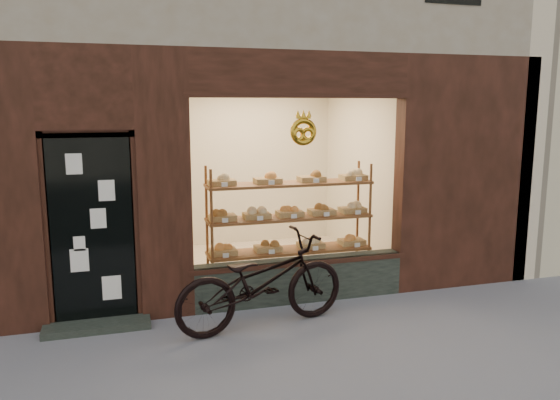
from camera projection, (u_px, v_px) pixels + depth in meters
name	position (u px, v px, depth m)	size (l,w,h in m)	color
ground	(328.00, 386.00, 4.84)	(90.00, 90.00, 0.00)	slate
display_shelf	(290.00, 227.00, 7.23)	(2.20, 0.45, 1.70)	brown
bicycle	(262.00, 282.00, 6.06)	(0.70, 2.01, 1.06)	black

